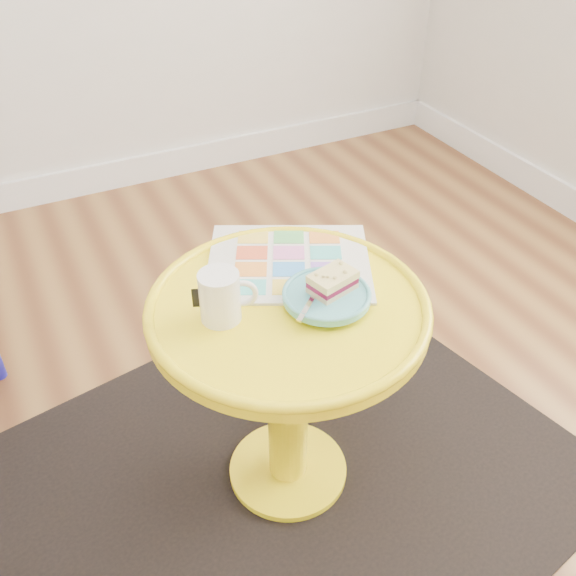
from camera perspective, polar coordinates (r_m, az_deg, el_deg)
name	(u,v)px	position (r m, az deg, el deg)	size (l,w,h in m)	color
rug	(288,472)	(1.63, 0.00, -16.03)	(1.30, 1.10, 0.01)	black
side_table	(288,360)	(1.35, 0.00, -6.41)	(0.55, 0.55, 0.53)	yellow
newspaper	(289,262)	(1.36, 0.08, 2.32)	(0.34, 0.29, 0.01)	silver
mug	(221,295)	(1.19, -5.98, -0.65)	(0.11, 0.08, 0.10)	white
plate	(327,296)	(1.24, 3.45, -0.73)	(0.17, 0.17, 0.02)	#52A6AD
cake_slice	(333,282)	(1.23, 3.99, 0.56)	(0.10, 0.08, 0.04)	#D3BC8C
fork	(314,297)	(1.22, 2.28, -0.81)	(0.12, 0.11, 0.00)	silver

